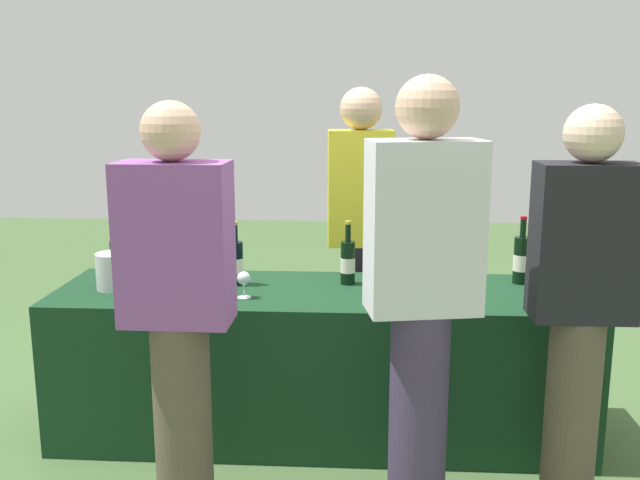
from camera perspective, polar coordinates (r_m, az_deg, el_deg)
The scene contains 21 objects.
ground_plane at distance 3.73m, azimuth 0.00°, elevation -15.13°, with size 12.00×12.00×0.00m, color #476638.
tasting_table at distance 3.58m, azimuth 0.00°, elevation -9.81°, with size 2.58×0.72×0.74m, color #14381E.
wine_bottle_0 at distance 3.74m, azimuth -16.04°, elevation -1.58°, with size 0.07×0.07×0.31m.
wine_bottle_1 at distance 3.64m, azimuth -13.23°, elevation -1.65°, with size 0.07×0.07×0.32m.
wine_bottle_2 at distance 3.61m, azimuth -9.69°, elevation -1.78°, with size 0.07×0.07×0.29m.
wine_bottle_3 at distance 3.55m, azimuth -6.84°, elevation -1.81°, with size 0.08×0.08×0.32m.
wine_bottle_4 at distance 3.54m, azimuth 2.26°, elevation -1.77°, with size 0.07×0.07×0.32m.
wine_bottle_5 at distance 3.49m, azimuth 5.45°, elevation -1.91°, with size 0.08×0.08×0.33m.
wine_bottle_6 at distance 3.59m, azimuth 8.92°, elevation -1.83°, with size 0.07×0.07×0.31m.
wine_bottle_7 at distance 3.69m, azimuth 15.95°, elevation -1.51°, with size 0.08×0.08×0.34m.
wine_glass_0 at distance 3.45m, azimuth -11.83°, elevation -2.68°, with size 0.07×0.07×0.14m.
wine_glass_1 at distance 3.32m, azimuth -6.18°, elevation -3.19°, with size 0.06×0.06×0.13m.
wine_glass_2 at distance 3.35m, azimuth 4.82°, elevation -2.98°, with size 0.07×0.07×0.13m.
wine_glass_3 at distance 3.24m, azimuth 6.80°, elevation -3.27°, with size 0.07×0.07×0.15m.
wine_glass_4 at distance 3.33m, azimuth 8.60°, elevation -3.04°, with size 0.07×0.07×0.14m.
wine_glass_5 at distance 3.40m, azimuth 10.51°, elevation -2.83°, with size 0.07×0.07×0.14m.
ice_bucket at distance 3.60m, azimuth -16.25°, elevation -2.42°, with size 0.18×0.18×0.18m, color silver.
server_pouring at distance 3.96m, azimuth 3.23°, elevation 1.16°, with size 0.37×0.23×1.72m.
guest_0 at distance 2.77m, azimuth -11.40°, elevation -5.02°, with size 0.42×0.24×1.66m.
guest_1 at distance 2.73m, azimuth 8.24°, elevation -3.94°, with size 0.45×0.30×1.76m.
guest_2 at distance 2.97m, azimuth 20.30°, elevation -4.40°, with size 0.39×0.22×1.65m.
Camera 1 is at (0.20, -3.32, 1.69)m, focal length 39.62 mm.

